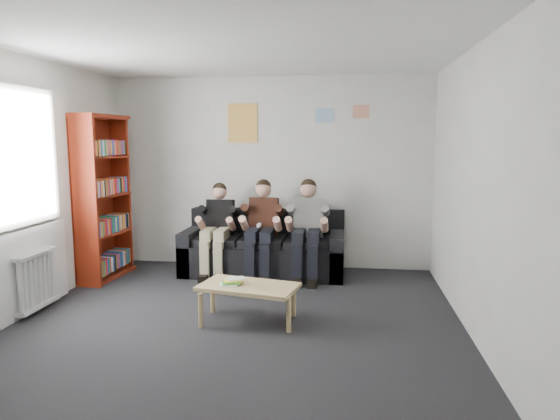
{
  "coord_description": "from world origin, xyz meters",
  "views": [
    {
      "loc": [
        1.08,
        -4.53,
        1.83
      ],
      "look_at": [
        0.29,
        1.3,
        0.99
      ],
      "focal_mm": 32.0,
      "sensor_mm": 36.0,
      "label": 1
    }
  ],
  "objects_px": {
    "person_left": "(217,229)",
    "person_right": "(307,230)",
    "bookshelf": "(104,198)",
    "sofa": "(264,251)",
    "coffee_table": "(249,289)",
    "person_middle": "(261,229)"
  },
  "relations": [
    {
      "from": "person_middle",
      "to": "bookshelf",
      "type": "bearing_deg",
      "value": -174.26
    },
    {
      "from": "bookshelf",
      "to": "coffee_table",
      "type": "bearing_deg",
      "value": -27.07
    },
    {
      "from": "person_left",
      "to": "person_right",
      "type": "bearing_deg",
      "value": -2.72
    },
    {
      "from": "person_middle",
      "to": "person_right",
      "type": "distance_m",
      "value": 0.61
    },
    {
      "from": "coffee_table",
      "to": "person_left",
      "type": "xyz_separation_m",
      "value": [
        -0.76,
        1.68,
        0.29
      ]
    },
    {
      "from": "bookshelf",
      "to": "person_left",
      "type": "bearing_deg",
      "value": 17.59
    },
    {
      "from": "sofa",
      "to": "person_left",
      "type": "distance_m",
      "value": 0.71
    },
    {
      "from": "bookshelf",
      "to": "person_middle",
      "type": "distance_m",
      "value": 2.1
    },
    {
      "from": "sofa",
      "to": "coffee_table",
      "type": "height_order",
      "value": "sofa"
    },
    {
      "from": "person_left",
      "to": "person_middle",
      "type": "distance_m",
      "value": 0.61
    },
    {
      "from": "bookshelf",
      "to": "person_left",
      "type": "distance_m",
      "value": 1.52
    },
    {
      "from": "person_right",
      "to": "sofa",
      "type": "bearing_deg",
      "value": 158.39
    },
    {
      "from": "bookshelf",
      "to": "coffee_table",
      "type": "xyz_separation_m",
      "value": [
        2.19,
        -1.36,
        -0.73
      ]
    },
    {
      "from": "sofa",
      "to": "person_left",
      "type": "height_order",
      "value": "person_left"
    },
    {
      "from": "sofa",
      "to": "person_left",
      "type": "relative_size",
      "value": 1.76
    },
    {
      "from": "person_middle",
      "to": "person_right",
      "type": "height_order",
      "value": "person_right"
    },
    {
      "from": "coffee_table",
      "to": "person_right",
      "type": "distance_m",
      "value": 1.77
    },
    {
      "from": "sofa",
      "to": "person_right",
      "type": "distance_m",
      "value": 0.73
    },
    {
      "from": "person_middle",
      "to": "person_right",
      "type": "xyz_separation_m",
      "value": [
        0.61,
        -0.0,
        0.0
      ]
    },
    {
      "from": "sofa",
      "to": "person_middle",
      "type": "bearing_deg",
      "value": -90.0
    },
    {
      "from": "bookshelf",
      "to": "person_middle",
      "type": "relative_size",
      "value": 1.65
    },
    {
      "from": "bookshelf",
      "to": "coffee_table",
      "type": "relative_size",
      "value": 2.23
    }
  ]
}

